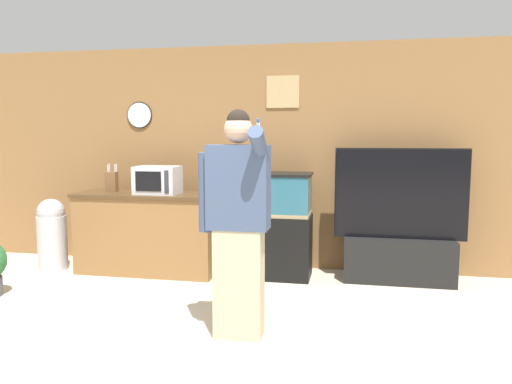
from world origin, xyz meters
TOP-DOWN VIEW (x-y plane):
  - ground_plane at (0.00, 0.00)m, footprint 18.00×18.00m
  - wall_back_paneled at (-0.00, 2.64)m, footprint 10.00×0.08m
  - counter_island at (-1.10, 2.11)m, footprint 1.62×0.61m
  - microwave at (-0.96, 2.07)m, footprint 0.48×0.35m
  - knife_block at (-1.55, 2.16)m, footprint 0.13×0.09m
  - aquarium_on_stand at (0.33, 2.20)m, footprint 0.85×0.47m
  - tv_on_stand at (1.69, 2.26)m, footprint 1.38×0.40m
  - person_standing at (0.33, 0.51)m, footprint 0.56×0.42m
  - trash_bin at (-2.24, 1.99)m, footprint 0.33×0.33m

SIDE VIEW (x-z plane):
  - ground_plane at x=0.00m, z-range 0.00..0.00m
  - tv_on_stand at x=1.69m, z-range -0.30..1.13m
  - trash_bin at x=-2.24m, z-range 0.01..0.85m
  - counter_island at x=-1.10m, z-range 0.00..0.92m
  - aquarium_on_stand at x=0.33m, z-range 0.00..1.16m
  - person_standing at x=0.33m, z-range 0.04..1.80m
  - knife_block at x=-1.55m, z-range 0.87..1.20m
  - microwave at x=-0.96m, z-range 0.91..1.22m
  - wall_back_paneled at x=0.00m, z-range 0.00..2.60m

